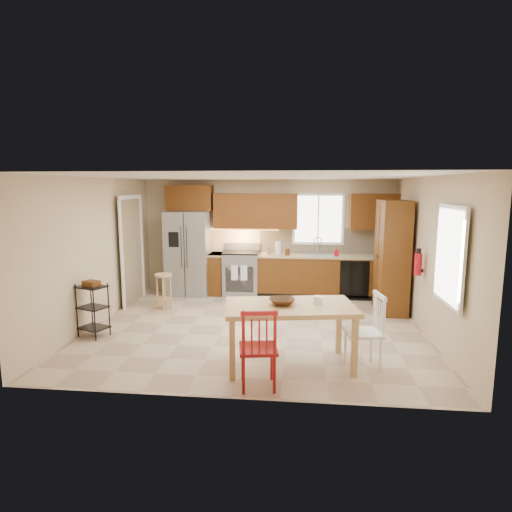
{
  "coord_description": "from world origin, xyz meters",
  "views": [
    {
      "loc": [
        0.74,
        -6.9,
        2.34
      ],
      "look_at": [
        -0.04,
        0.4,
        1.15
      ],
      "focal_mm": 30.0,
      "sensor_mm": 36.0,
      "label": 1
    }
  ],
  "objects_px": {
    "table_jar": "(318,302)",
    "soap_bottle": "(336,252)",
    "refrigerator": "(189,253)",
    "utility_cart": "(93,310)",
    "chair_white": "(363,331)",
    "table_bowl": "(282,305)",
    "bar_stool": "(164,291)",
    "pantry": "(392,257)",
    "chair_red": "(258,347)",
    "range_stove": "(241,274)",
    "dining_table": "(290,336)",
    "fire_extinguisher": "(418,264)"
  },
  "relations": [
    {
      "from": "refrigerator",
      "to": "chair_red",
      "type": "height_order",
      "value": "refrigerator"
    },
    {
      "from": "refrigerator",
      "to": "soap_bottle",
      "type": "bearing_deg",
      "value": -0.45
    },
    {
      "from": "fire_extinguisher",
      "to": "chair_white",
      "type": "relative_size",
      "value": 0.37
    },
    {
      "from": "chair_white",
      "to": "table_bowl",
      "type": "height_order",
      "value": "chair_white"
    },
    {
      "from": "refrigerator",
      "to": "dining_table",
      "type": "distance_m",
      "value": 4.34
    },
    {
      "from": "range_stove",
      "to": "utility_cart",
      "type": "distance_m",
      "value": 3.5
    },
    {
      "from": "fire_extinguisher",
      "to": "chair_red",
      "type": "bearing_deg",
      "value": -135.62
    },
    {
      "from": "range_stove",
      "to": "table_bowl",
      "type": "distance_m",
      "value": 3.87
    },
    {
      "from": "range_stove",
      "to": "soap_bottle",
      "type": "distance_m",
      "value": 2.1
    },
    {
      "from": "pantry",
      "to": "table_jar",
      "type": "distance_m",
      "value": 3.0
    },
    {
      "from": "chair_white",
      "to": "range_stove",
      "type": "bearing_deg",
      "value": 20.63
    },
    {
      "from": "bar_stool",
      "to": "utility_cart",
      "type": "bearing_deg",
      "value": -111.43
    },
    {
      "from": "refrigerator",
      "to": "range_stove",
      "type": "bearing_deg",
      "value": 2.99
    },
    {
      "from": "chair_red",
      "to": "range_stove",
      "type": "bearing_deg",
      "value": 91.17
    },
    {
      "from": "chair_red",
      "to": "utility_cart",
      "type": "bearing_deg",
      "value": 142.88
    },
    {
      "from": "soap_bottle",
      "to": "dining_table",
      "type": "xyz_separation_m",
      "value": [
        -0.87,
        -3.62,
        -0.59
      ]
    },
    {
      "from": "fire_extinguisher",
      "to": "chair_red",
      "type": "xyz_separation_m",
      "value": [
        -2.37,
        -2.32,
        -0.61
      ]
    },
    {
      "from": "bar_stool",
      "to": "utility_cart",
      "type": "xyz_separation_m",
      "value": [
        -0.61,
        -1.64,
        0.08
      ]
    },
    {
      "from": "soap_bottle",
      "to": "chair_white",
      "type": "xyz_separation_m",
      "value": [
        0.08,
        -3.57,
        -0.51
      ]
    },
    {
      "from": "soap_bottle",
      "to": "chair_white",
      "type": "relative_size",
      "value": 0.2
    },
    {
      "from": "soap_bottle",
      "to": "bar_stool",
      "type": "xyz_separation_m",
      "value": [
        -3.37,
        -1.18,
        -0.65
      ]
    },
    {
      "from": "chair_white",
      "to": "utility_cart",
      "type": "relative_size",
      "value": 1.15
    },
    {
      "from": "refrigerator",
      "to": "chair_red",
      "type": "xyz_separation_m",
      "value": [
        1.96,
        -4.3,
        -0.42
      ]
    },
    {
      "from": "table_jar",
      "to": "soap_bottle",
      "type": "bearing_deg",
      "value": 81.8
    },
    {
      "from": "chair_white",
      "to": "bar_stool",
      "type": "relative_size",
      "value": 1.43
    },
    {
      "from": "soap_bottle",
      "to": "utility_cart",
      "type": "bearing_deg",
      "value": -144.7
    },
    {
      "from": "dining_table",
      "to": "table_jar",
      "type": "height_order",
      "value": "table_jar"
    },
    {
      "from": "chair_red",
      "to": "chair_white",
      "type": "xyz_separation_m",
      "value": [
        1.3,
        0.7,
        0.0
      ]
    },
    {
      "from": "bar_stool",
      "to": "pantry",
      "type": "bearing_deg",
      "value": 2.69
    },
    {
      "from": "chair_red",
      "to": "table_bowl",
      "type": "bearing_deg",
      "value": 59.94
    },
    {
      "from": "dining_table",
      "to": "range_stove",
      "type": "bearing_deg",
      "value": 98.01
    },
    {
      "from": "chair_red",
      "to": "utility_cart",
      "type": "xyz_separation_m",
      "value": [
        -2.76,
        1.45,
        -0.06
      ]
    },
    {
      "from": "refrigerator",
      "to": "fire_extinguisher",
      "type": "xyz_separation_m",
      "value": [
        4.33,
        -1.98,
        0.19
      ]
    },
    {
      "from": "fire_extinguisher",
      "to": "table_jar",
      "type": "relative_size",
      "value": 2.37
    },
    {
      "from": "soap_bottle",
      "to": "table_jar",
      "type": "relative_size",
      "value": 1.26
    },
    {
      "from": "table_bowl",
      "to": "utility_cart",
      "type": "height_order",
      "value": "table_bowl"
    },
    {
      "from": "pantry",
      "to": "chair_white",
      "type": "distance_m",
      "value": 2.86
    },
    {
      "from": "bar_stool",
      "to": "dining_table",
      "type": "bearing_deg",
      "value": -45.35
    },
    {
      "from": "refrigerator",
      "to": "table_bowl",
      "type": "xyz_separation_m",
      "value": [
        2.2,
        -3.65,
        -0.09
      ]
    },
    {
      "from": "refrigerator",
      "to": "bar_stool",
      "type": "bearing_deg",
      "value": -98.98
    },
    {
      "from": "soap_bottle",
      "to": "bar_stool",
      "type": "height_order",
      "value": "soap_bottle"
    },
    {
      "from": "utility_cart",
      "to": "bar_stool",
      "type": "bearing_deg",
      "value": 91.17
    },
    {
      "from": "refrigerator",
      "to": "soap_bottle",
      "type": "distance_m",
      "value": 3.18
    },
    {
      "from": "refrigerator",
      "to": "bar_stool",
      "type": "height_order",
      "value": "refrigerator"
    },
    {
      "from": "refrigerator",
      "to": "table_jar",
      "type": "height_order",
      "value": "refrigerator"
    },
    {
      "from": "pantry",
      "to": "table_bowl",
      "type": "xyz_separation_m",
      "value": [
        -1.93,
        -2.72,
        -0.23
      ]
    },
    {
      "from": "refrigerator",
      "to": "table_jar",
      "type": "bearing_deg",
      "value": -52.96
    },
    {
      "from": "table_bowl",
      "to": "bar_stool",
      "type": "distance_m",
      "value": 3.45
    },
    {
      "from": "pantry",
      "to": "chair_red",
      "type": "height_order",
      "value": "pantry"
    },
    {
      "from": "soap_bottle",
      "to": "chair_red",
      "type": "bearing_deg",
      "value": -105.96
    }
  ]
}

